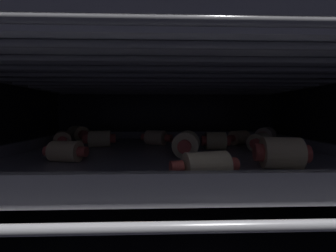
{
  "coord_description": "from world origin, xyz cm",
  "views": [
    {
      "loc": [
        -1.17,
        -30.05,
        17.02
      ],
      "look_at": [
        0.0,
        9.6,
        14.65
      ],
      "focal_mm": 21.73,
      "sensor_mm": 36.0,
      "label": 1
    }
  ],
  "objects_px": {
    "pig_in_blanket_lower_4": "(100,139)",
    "pig_in_blanket_upper_10": "(7,46)",
    "baking_tray_upper": "(170,73)",
    "pig_in_blanket_lower_10": "(281,153)",
    "pig_in_blanket_upper_5": "(272,50)",
    "pig_in_blanket_upper_9": "(53,21)",
    "pig_in_blanket_lower_2": "(206,166)",
    "pig_in_blanket_lower_11": "(260,142)",
    "pig_in_blanket_lower_5": "(78,134)",
    "pig_in_blanket_lower_1": "(239,138)",
    "pig_in_blanket_upper_3": "(205,74)",
    "pig_in_blanket_upper_6": "(114,76)",
    "pig_in_blanket_lower_3": "(66,151)",
    "pig_in_blanket_upper_8": "(299,31)",
    "pig_in_blanket_upper_2": "(234,62)",
    "pig_in_blanket_lower_8": "(62,139)",
    "pig_in_blanket_lower_6": "(156,138)",
    "pig_in_blanket_upper_4": "(144,64)",
    "pig_in_blanket_upper_7": "(105,64)",
    "pig_in_blanket_lower_9": "(266,135)",
    "pig_in_blanket_lower_7": "(216,141)",
    "baking_tray_lower": "(170,153)",
    "heating_element": "(170,3)",
    "pig_in_blanket_upper_0": "(182,36)",
    "pig_in_blanket_upper_1": "(270,62)",
    "oven_rack_lower": "(170,159)",
    "pig_in_blanket_lower_0": "(186,144)"
  },
  "relations": [
    {
      "from": "pig_in_blanket_lower_7",
      "to": "pig_in_blanket_upper_8",
      "type": "relative_size",
      "value": 0.86
    },
    {
      "from": "pig_in_blanket_lower_6",
      "to": "pig_in_blanket_upper_5",
      "type": "distance_m",
      "value": 0.22
    },
    {
      "from": "pig_in_blanket_lower_8",
      "to": "pig_in_blanket_upper_6",
      "type": "distance_m",
      "value": 0.16
    },
    {
      "from": "pig_in_blanket_upper_1",
      "to": "pig_in_blanket_upper_3",
      "type": "relative_size",
      "value": 1.1
    },
    {
      "from": "pig_in_blanket_lower_4",
      "to": "pig_in_blanket_upper_4",
      "type": "distance_m",
      "value": 0.14
    },
    {
      "from": "pig_in_blanket_lower_8",
      "to": "pig_in_blanket_upper_9",
      "type": "distance_m",
      "value": 0.22
    },
    {
      "from": "pig_in_blanket_lower_5",
      "to": "oven_rack_lower",
      "type": "bearing_deg",
      "value": -30.95
    },
    {
      "from": "pig_in_blanket_lower_7",
      "to": "pig_in_blanket_lower_11",
      "type": "distance_m",
      "value": 0.07
    },
    {
      "from": "pig_in_blanket_lower_5",
      "to": "pig_in_blanket_lower_4",
      "type": "bearing_deg",
      "value": -45.71
    },
    {
      "from": "pig_in_blanket_upper_5",
      "to": "pig_in_blanket_lower_1",
      "type": "bearing_deg",
      "value": 87.1
    },
    {
      "from": "baking_tray_upper",
      "to": "pig_in_blanket_lower_10",
      "type": "bearing_deg",
      "value": -43.02
    },
    {
      "from": "pig_in_blanket_lower_9",
      "to": "pig_in_blanket_upper_10",
      "type": "bearing_deg",
      "value": -160.59
    },
    {
      "from": "pig_in_blanket_lower_3",
      "to": "pig_in_blanket_upper_10",
      "type": "xyz_separation_m",
      "value": [
        -0.07,
        0.01,
        0.12
      ]
    },
    {
      "from": "pig_in_blanket_lower_4",
      "to": "pig_in_blanket_lower_7",
      "type": "bearing_deg",
      "value": -9.66
    },
    {
      "from": "baking_tray_upper",
      "to": "heating_element",
      "type": "bearing_deg",
      "value": 90.0
    },
    {
      "from": "pig_in_blanket_lower_5",
      "to": "pig_in_blanket_lower_6",
      "type": "height_order",
      "value": "pig_in_blanket_lower_5"
    },
    {
      "from": "pig_in_blanket_lower_3",
      "to": "pig_in_blanket_lower_11",
      "type": "height_order",
      "value": "pig_in_blanket_lower_11"
    },
    {
      "from": "pig_in_blanket_upper_9",
      "to": "pig_in_blanket_upper_3",
      "type": "bearing_deg",
      "value": 50.66
    },
    {
      "from": "pig_in_blanket_lower_0",
      "to": "pig_in_blanket_upper_7",
      "type": "relative_size",
      "value": 1.04
    },
    {
      "from": "pig_in_blanket_lower_11",
      "to": "pig_in_blanket_upper_0",
      "type": "height_order",
      "value": "pig_in_blanket_upper_0"
    },
    {
      "from": "pig_in_blanket_lower_2",
      "to": "pig_in_blanket_lower_5",
      "type": "distance_m",
      "value": 0.32
    },
    {
      "from": "baking_tray_upper",
      "to": "pig_in_blanket_upper_5",
      "type": "xyz_separation_m",
      "value": [
        0.12,
        -0.05,
        0.02
      ]
    },
    {
      "from": "heating_element",
      "to": "baking_tray_lower",
      "type": "height_order",
      "value": "heating_element"
    },
    {
      "from": "pig_in_blanket_lower_10",
      "to": "pig_in_blanket_upper_3",
      "type": "relative_size",
      "value": 0.98
    },
    {
      "from": "pig_in_blanket_lower_7",
      "to": "pig_in_blanket_lower_9",
      "type": "bearing_deg",
      "value": 29.69
    },
    {
      "from": "pig_in_blanket_lower_3",
      "to": "pig_in_blanket_upper_9",
      "type": "relative_size",
      "value": 0.89
    },
    {
      "from": "pig_in_blanket_lower_2",
      "to": "pig_in_blanket_lower_11",
      "type": "bearing_deg",
      "value": 49.9
    },
    {
      "from": "baking_tray_lower",
      "to": "pig_in_blanket_lower_11",
      "type": "height_order",
      "value": "pig_in_blanket_lower_11"
    },
    {
      "from": "heating_element",
      "to": "pig_in_blanket_lower_0",
      "type": "height_order",
      "value": "heating_element"
    },
    {
      "from": "baking_tray_lower",
      "to": "pig_in_blanket_lower_10",
      "type": "xyz_separation_m",
      "value": [
        0.11,
        -0.1,
        0.02
      ]
    },
    {
      "from": "pig_in_blanket_upper_2",
      "to": "pig_in_blanket_lower_8",
      "type": "bearing_deg",
      "value": 174.32
    },
    {
      "from": "pig_in_blanket_lower_3",
      "to": "pig_in_blanket_upper_2",
      "type": "distance_m",
      "value": 0.27
    },
    {
      "from": "pig_in_blanket_lower_4",
      "to": "pig_in_blanket_upper_9",
      "type": "bearing_deg",
      "value": -85.55
    },
    {
      "from": "pig_in_blanket_upper_10",
      "to": "pig_in_blanket_upper_6",
      "type": "bearing_deg",
      "value": 65.08
    },
    {
      "from": "pig_in_blanket_lower_5",
      "to": "pig_in_blanket_upper_9",
      "type": "distance_m",
      "value": 0.27
    },
    {
      "from": "baking_tray_lower",
      "to": "pig_in_blanket_upper_4",
      "type": "relative_size",
      "value": 7.66
    },
    {
      "from": "pig_in_blanket_lower_1",
      "to": "pig_in_blanket_lower_3",
      "type": "xyz_separation_m",
      "value": [
        -0.25,
        -0.12,
        -0.0
      ]
    },
    {
      "from": "baking_tray_lower",
      "to": "pig_in_blanket_lower_7",
      "type": "height_order",
      "value": "pig_in_blanket_lower_7"
    },
    {
      "from": "pig_in_blanket_lower_6",
      "to": "pig_in_blanket_upper_4",
      "type": "relative_size",
      "value": 0.95
    },
    {
      "from": "pig_in_blanket_lower_3",
      "to": "pig_in_blanket_lower_11",
      "type": "distance_m",
      "value": 0.27
    },
    {
      "from": "pig_in_blanket_lower_5",
      "to": "pig_in_blanket_lower_10",
      "type": "relative_size",
      "value": 1.02
    },
    {
      "from": "pig_in_blanket_upper_7",
      "to": "pig_in_blanket_lower_9",
      "type": "bearing_deg",
      "value": 11.4
    },
    {
      "from": "pig_in_blanket_upper_5",
      "to": "pig_in_blanket_upper_9",
      "type": "bearing_deg",
      "value": -163.13
    },
    {
      "from": "pig_in_blanket_lower_1",
      "to": "pig_in_blanket_upper_8",
      "type": "height_order",
      "value": "pig_in_blanket_upper_8"
    },
    {
      "from": "pig_in_blanket_lower_2",
      "to": "pig_in_blanket_upper_2",
      "type": "relative_size",
      "value": 1.03
    },
    {
      "from": "pig_in_blanket_lower_5",
      "to": "pig_in_blanket_lower_7",
      "type": "bearing_deg",
      "value": -20.8
    },
    {
      "from": "pig_in_blanket_lower_4",
      "to": "pig_in_blanket_upper_10",
      "type": "relative_size",
      "value": 0.99
    },
    {
      "from": "pig_in_blanket_lower_1",
      "to": "pig_in_blanket_upper_10",
      "type": "height_order",
      "value": "pig_in_blanket_upper_10"
    },
    {
      "from": "pig_in_blanket_lower_10",
      "to": "pig_in_blanket_upper_10",
      "type": "relative_size",
      "value": 0.98
    },
    {
      "from": "pig_in_blanket_lower_3",
      "to": "pig_in_blanket_upper_8",
      "type": "xyz_separation_m",
      "value": [
        0.24,
        -0.04,
        0.12
      ]
    }
  ]
}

